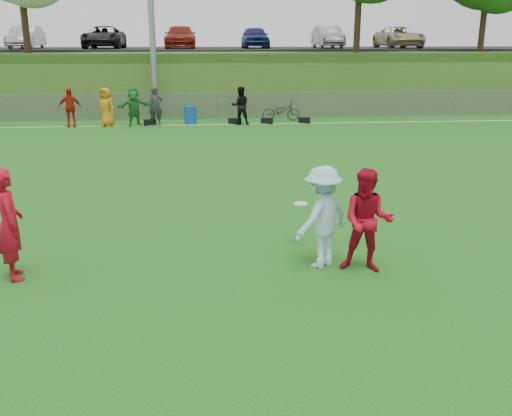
{
  "coord_description": "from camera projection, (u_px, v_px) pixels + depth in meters",
  "views": [
    {
      "loc": [
        -0.81,
        -7.97,
        3.81
      ],
      "look_at": [
        0.01,
        0.5,
        1.25
      ],
      "focal_mm": 40.0,
      "sensor_mm": 36.0,
      "label": 1
    }
  ],
  "objects": [
    {
      "name": "ground",
      "position": [
        258.0,
        295.0,
        8.77
      ],
      "size": [
        120.0,
        120.0,
        0.0
      ],
      "primitive_type": "plane",
      "color": "#1A5612",
      "rests_on": "ground"
    },
    {
      "name": "sideline_far",
      "position": [
        219.0,
        125.0,
        25.93
      ],
      "size": [
        60.0,
        0.1,
        0.01
      ],
      "primitive_type": "cube",
      "color": "white",
      "rests_on": "ground"
    },
    {
      "name": "fence",
      "position": [
        217.0,
        105.0,
        27.65
      ],
      "size": [
        58.0,
        0.06,
        1.3
      ],
      "color": "gray",
      "rests_on": "ground"
    },
    {
      "name": "berm",
      "position": [
        212.0,
        74.0,
        37.89
      ],
      "size": [
        120.0,
        18.0,
        3.0
      ],
      "primitive_type": "cube",
      "color": "#295016",
      "rests_on": "ground"
    },
    {
      "name": "parking_lot",
      "position": [
        210.0,
        49.0,
        39.36
      ],
      "size": [
        120.0,
        12.0,
        0.1
      ],
      "primitive_type": "cube",
      "color": "black",
      "rests_on": "berm"
    },
    {
      "name": "car_row",
      "position": [
        193.0,
        37.0,
        38.07
      ],
      "size": [
        32.04,
        5.18,
        1.44
      ],
      "color": "white",
      "rests_on": "parking_lot"
    },
    {
      "name": "spectator_row",
      "position": [
        144.0,
        107.0,
        25.38
      ],
      "size": [
        8.48,
        1.02,
        1.69
      ],
      "color": "#B31F0C",
      "rests_on": "ground"
    },
    {
      "name": "gear_bags",
      "position": [
        240.0,
        121.0,
        26.08
      ],
      "size": [
        7.65,
        0.48,
        0.26
      ],
      "color": "black",
      "rests_on": "ground"
    },
    {
      "name": "player_red_left",
      "position": [
        9.0,
        224.0,
        9.16
      ],
      "size": [
        0.68,
        0.8,
        1.85
      ],
      "primitive_type": "imported",
      "rotation": [
        0.0,
        0.0,
        2.0
      ],
      "color": "#B20C1F",
      "rests_on": "ground"
    },
    {
      "name": "player_red_center",
      "position": [
        368.0,
        221.0,
        9.47
      ],
      "size": [
        1.03,
        0.92,
        1.76
      ],
      "primitive_type": "imported",
      "rotation": [
        0.0,
        0.0,
        -0.34
      ],
      "color": "#B00C20",
      "rests_on": "ground"
    },
    {
      "name": "player_blue",
      "position": [
        322.0,
        217.0,
        9.65
      ],
      "size": [
        1.31,
        1.2,
        1.77
      ],
      "primitive_type": "imported",
      "rotation": [
        0.0,
        0.0,
        3.76
      ],
      "color": "#ADDBF0",
      "rests_on": "ground"
    },
    {
      "name": "frisbee",
      "position": [
        301.0,
        204.0,
        10.69
      ],
      "size": [
        0.26,
        0.26,
        0.02
      ],
      "color": "silver",
      "rests_on": "ground"
    },
    {
      "name": "recycling_bin",
      "position": [
        190.0,
        115.0,
        26.04
      ],
      "size": [
        0.57,
        0.57,
        0.81
      ],
      "primitive_type": "cylinder",
      "rotation": [
        0.0,
        0.0,
        -0.05
      ],
      "color": "#0E469E",
      "rests_on": "ground"
    },
    {
      "name": "bicycle",
      "position": [
        281.0,
        111.0,
        27.03
      ],
      "size": [
        1.8,
        0.69,
        0.93
      ],
      "primitive_type": "imported",
      "rotation": [
        0.0,
        0.0,
        1.53
      ],
      "color": "#302F32",
      "rests_on": "ground"
    }
  ]
}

